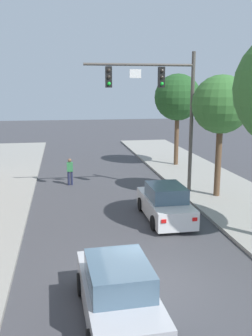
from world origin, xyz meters
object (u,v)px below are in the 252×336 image
Objects in this scene: street_tree_third at (178,98)px; car_following_silver at (118,293)px; street_tree_second at (221,105)px; pedestrian_crossing_road at (70,170)px; traffic_signal_mast at (163,97)px; car_lead_white at (165,204)px.

car_following_silver is at bearing -111.59° from street_tree_third.
street_tree_second is at bearing 54.96° from car_following_silver.
car_following_silver is at bearing -86.58° from pedestrian_crossing_road.
street_tree_second is at bearing -23.52° from traffic_signal_mast.
car_lead_white is 2.59× the size of pedestrian_crossing_road.
street_tree_third is (7.99, 4.27, 4.18)m from pedestrian_crossing_road.
car_following_silver is (-4.08, -10.92, -4.58)m from traffic_signal_mast.
street_tree_second is at bearing -92.36° from street_tree_third.
pedestrian_crossing_road is 9.98m from street_tree_third.
street_tree_third is at bearing 68.41° from car_following_silver.
car_following_silver is 12.60m from street_tree_second.
traffic_signal_mast reaches higher than street_tree_third.
street_tree_second is (2.74, -1.19, -0.38)m from traffic_signal_mast.
car_lead_white is 6.17m from street_tree_second.
pedestrian_crossing_road is at bearing 120.56° from car_lead_white.
traffic_signal_mast is at bearing -113.22° from street_tree_third.
pedestrian_crossing_road is (-4.91, 2.92, -4.39)m from traffic_signal_mast.
traffic_signal_mast is 3.01m from street_tree_second.
street_tree_third is (3.09, 7.19, -0.22)m from traffic_signal_mast.
car_lead_white is at bearing -59.44° from pedestrian_crossing_road.
car_lead_white is at bearing 65.46° from car_following_silver.
car_following_silver is (-3.20, -7.01, 0.00)m from car_lead_white.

